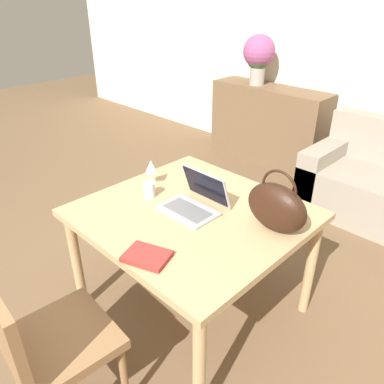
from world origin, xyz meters
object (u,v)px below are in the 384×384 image
chair (44,341)px  wine_glass (151,167)px  flower_vase (259,55)px  drinking_glass (149,190)px  laptop (196,199)px  handbag (277,207)px

chair → wine_glass: (-0.44, 0.99, 0.35)m
flower_vase → drinking_glass: bearing=-67.9°
laptop → wine_glass: (-0.40, 0.01, 0.06)m
wine_glass → handbag: 0.84m
wine_glass → flower_vase: 2.44m
chair → handbag: 1.23m
drinking_glass → wine_glass: wine_glass is taller
chair → handbag: size_ratio=2.57×
laptop → flower_vase: size_ratio=0.59×
drinking_glass → handbag: handbag is taller
wine_glass → handbag: bearing=8.1°
wine_glass → chair: bearing=-65.9°
chair → drinking_glass: (-0.33, 0.87, 0.28)m
laptop → flower_vase: 2.63m
wine_glass → drinking_glass: bearing=-45.5°
chair → wine_glass: size_ratio=5.22×
chair → flower_vase: (-1.29, 3.25, 0.69)m
drinking_glass → flower_vase: bearing=112.1°
laptop → wine_glass: 0.41m
handbag → flower_vase: (-1.69, 2.14, 0.32)m
handbag → flower_vase: size_ratio=0.62×
drinking_glass → handbag: size_ratio=0.28×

